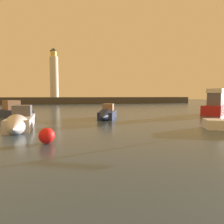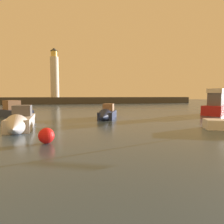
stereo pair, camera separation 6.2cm
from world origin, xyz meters
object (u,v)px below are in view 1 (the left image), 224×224
Objects in this scene: motorboat_0 at (18,113)px; motorboat_1 at (20,122)px; mooring_buoy at (47,136)px; lighthouse at (54,74)px; motorboat_3 at (107,114)px; motorboat_2 at (220,106)px.

motorboat_1 is at bearing -77.99° from motorboat_0.
motorboat_0 is at bearing 106.57° from mooring_buoy.
lighthouse is 2.35× the size of motorboat_1.
lighthouse is at bearing 85.82° from motorboat_0.
lighthouse is 47.23m from motorboat_0.
motorboat_3 is (8.75, 5.22, -0.06)m from motorboat_1.
motorboat_2 is 1.46× the size of motorboat_3.
mooring_buoy is (2.49, -5.73, -0.19)m from motorboat_1.
motorboat_2 is at bearing 14.58° from motorboat_1.
motorboat_2 reaches higher than motorboat_1.
mooring_buoy is at bearing -88.98° from lighthouse.
motorboat_1 reaches higher than mooring_buoy.
motorboat_1 is at bearing -165.42° from motorboat_2.
motorboat_3 is at bearing 30.83° from motorboat_1.
motorboat_0 is at bearing 175.91° from motorboat_2.
motorboat_1 is (1.97, -9.24, -0.02)m from motorboat_0.
motorboat_0 reaches higher than motorboat_1.
motorboat_0 is 0.88× the size of motorboat_2.
lighthouse reaches higher than motorboat_0.
motorboat_2 is at bearing 5.86° from motorboat_3.
motorboat_2 is 28.08m from mooring_buoy.
lighthouse is 56.19m from motorboat_1.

